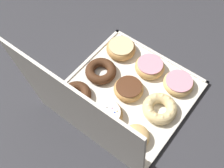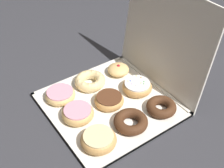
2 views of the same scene
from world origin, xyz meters
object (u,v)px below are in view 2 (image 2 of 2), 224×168
Objects in this scene: glazed_ring_donut_2 at (99,139)px; cruller_donut_3 at (90,81)px; chocolate_frosted_donut_4 at (109,100)px; chocolate_cake_ring_donut_5 at (131,121)px; jelly_filled_donut_6 at (118,70)px; donut_box at (109,105)px; pink_frosted_donut_1 at (78,113)px; sprinkle_donut_7 at (137,87)px; chocolate_cake_ring_donut_8 at (161,107)px; pink_frosted_donut_0 at (60,95)px.

cruller_donut_3 is at bearing 153.79° from glazed_ring_donut_2.
chocolate_frosted_donut_4 is 0.92× the size of chocolate_cake_ring_donut_5.
chocolate_frosted_donut_4 is 1.22× the size of jelly_filled_donut_6.
donut_box is 0.13m from pink_frosted_donut_1.
donut_box is 3.82× the size of pink_frosted_donut_1.
sprinkle_donut_7 is at bearing 44.96° from cruller_donut_3.
jelly_filled_donut_6 is (-0.26, 0.13, 0.00)m from chocolate_cake_ring_donut_5.
chocolate_cake_ring_donut_8 is (0.27, 0.14, -0.00)m from cruller_donut_3.
jelly_filled_donut_6 reaches higher than chocolate_frosted_donut_4.
sprinkle_donut_7 reaches higher than pink_frosted_donut_0.
pink_frosted_donut_0 is 1.04× the size of chocolate_frosted_donut_4.
cruller_donut_3 is 1.04× the size of chocolate_cake_ring_donut_5.
pink_frosted_donut_1 reaches higher than chocolate_cake_ring_donut_8.
sprinkle_donut_7 reaches higher than chocolate_frosted_donut_4.
chocolate_frosted_donut_4 is at bearing 134.64° from glazed_ring_donut_2.
chocolate_cake_ring_donut_8 is at bearing 44.65° from donut_box.
cruller_donut_3 is (-0.27, 0.13, -0.00)m from glazed_ring_donut_2.
pink_frosted_donut_1 is at bearing -91.29° from sprinkle_donut_7.
pink_frosted_donut_1 is at bearing -65.01° from jelly_filled_donut_6.
pink_frosted_donut_1 is 0.29m from jelly_filled_donut_6.
sprinkle_donut_7 is (0.13, -0.00, -0.00)m from jelly_filled_donut_6.
chocolate_cake_ring_donut_8 is at bearing 0.98° from sprinkle_donut_7.
sprinkle_donut_7 reaches higher than cruller_donut_3.
chocolate_frosted_donut_4 is at bearing 45.24° from pink_frosted_donut_0.
donut_box is 0.13m from chocolate_cake_ring_donut_5.
cruller_donut_3 is 0.26m from chocolate_cake_ring_donut_5.
chocolate_cake_ring_donut_8 is (0.14, 0.13, 0.02)m from donut_box.
jelly_filled_donut_6 is at bearing 114.99° from pink_frosted_donut_1.
glazed_ring_donut_2 is 1.02× the size of sprinkle_donut_7.
chocolate_cake_ring_donut_5 is (0.26, 0.14, -0.00)m from pink_frosted_donut_0.
jelly_filled_donut_6 is (-0.12, 0.26, -0.00)m from pink_frosted_donut_1.
pink_frosted_donut_1 is 0.14m from glazed_ring_donut_2.
jelly_filled_donut_6 is at bearing 152.90° from chocolate_cake_ring_donut_5.
jelly_filled_donut_6 is at bearing 179.71° from chocolate_cake_ring_donut_8.
chocolate_frosted_donut_4 is 0.19m from jelly_filled_donut_6.
jelly_filled_donut_6 is (0.00, 0.14, -0.00)m from cruller_donut_3.
chocolate_cake_ring_donut_5 is 1.08× the size of chocolate_cake_ring_donut_8.
donut_box is 0.19m from chocolate_cake_ring_donut_8.
sprinkle_donut_7 is (0.13, 0.13, -0.00)m from cruller_donut_3.
glazed_ring_donut_2 is 0.19m from chocolate_frosted_donut_4.
pink_frosted_donut_0 is 0.29m from sprinkle_donut_7.
cruller_donut_3 is (-0.00, 0.13, 0.00)m from pink_frosted_donut_0.
cruller_donut_3 is 0.30m from chocolate_cake_ring_donut_8.
chocolate_cake_ring_donut_5 is (0.13, 0.00, 0.02)m from donut_box.
cruller_donut_3 is at bearing -153.21° from chocolate_cake_ring_donut_8.
chocolate_cake_ring_donut_8 is (0.00, 0.27, -0.00)m from glazed_ring_donut_2.
jelly_filled_donut_6 is at bearing 134.06° from chocolate_frosted_donut_4.
pink_frosted_donut_0 is 0.19m from chocolate_frosted_donut_4.
pink_frosted_donut_1 is 0.13m from chocolate_frosted_donut_4.
donut_box is at bearing 0.82° from cruller_donut_3.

